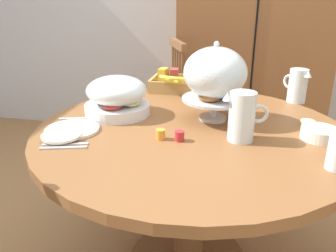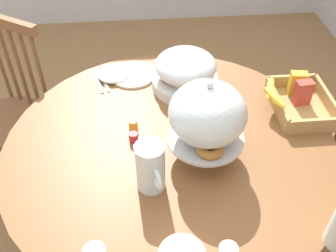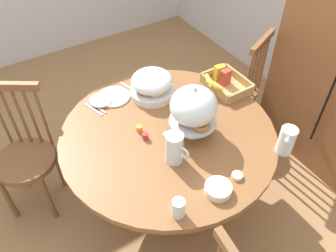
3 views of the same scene
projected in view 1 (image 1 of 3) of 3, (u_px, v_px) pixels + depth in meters
The scene contains 17 objects.
wooden_armoire at pixel (254, 33), 2.59m from camera, with size 1.18×0.60×1.96m.
dining_table at pixel (190, 168), 1.51m from camera, with size 1.30×1.30×0.74m.
windsor_chair_by_cabinet at pixel (158, 116), 2.41m from camera, with size 0.44×0.44×0.97m.
pastry_stand_with_dome at pixel (215, 76), 1.46m from camera, with size 0.28×0.28×0.34m.
fruit_platter_covered at pixel (117, 96), 1.57m from camera, with size 0.30×0.30×0.18m.
orange_juice_pitcher at pixel (242, 119), 1.29m from camera, with size 0.18×0.10×0.19m.
milk_pitcher at pixel (297, 87), 1.75m from camera, with size 0.13×0.15×0.17m.
cereal_basket at pixel (176, 83), 1.96m from camera, with size 0.32×0.30×0.12m.
china_plate_large at pixel (72, 130), 1.40m from camera, with size 0.22×0.22×0.01m, color white.
china_plate_small at pixel (61, 135), 1.32m from camera, with size 0.15×0.15×0.01m, color white.
cereal_bowl at pixel (319, 134), 1.32m from camera, with size 0.14×0.14×0.04m, color white.
butter_dish at pixel (308, 123), 1.46m from camera, with size 0.06×0.06×0.02m, color beige.
jam_jar_strawberry at pixel (180, 136), 1.30m from camera, with size 0.04×0.04×0.04m, color #B7282D.
jam_jar_apricot at pixel (162, 134), 1.32m from camera, with size 0.04×0.04×0.04m, color orange.
table_knife at pixel (65, 144), 1.27m from camera, with size 0.17×0.01×0.01m, color silver.
dinner_fork at pixel (63, 148), 1.25m from camera, with size 0.17×0.01×0.01m, color silver.
soup_spoon at pixel (78, 119), 1.53m from camera, with size 0.17×0.01×0.01m, color silver.
Camera 1 is at (0.28, -1.25, 1.27)m, focal length 36.60 mm.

